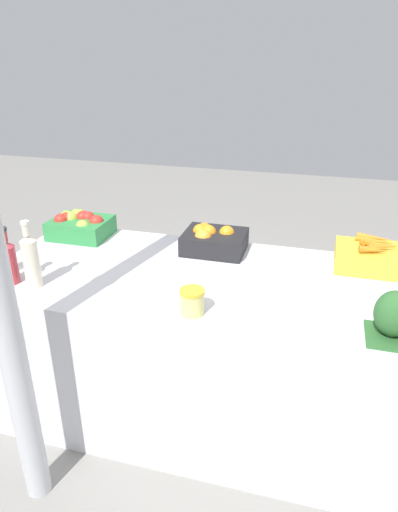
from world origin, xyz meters
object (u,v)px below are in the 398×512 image
orange_crate (212,239)px  juice_bottle_cloudy (31,259)px  apple_crate (79,224)px  juice_bottle_ruby (8,260)px  pickle_jar (192,302)px  carrot_crate (370,256)px

orange_crate → juice_bottle_cloudy: bearing=-138.5°
apple_crate → orange_crate: size_ratio=1.00×
orange_crate → juice_bottle_ruby: size_ratio=1.19×
orange_crate → juice_bottle_ruby: bearing=-143.2°
juice_bottle_ruby → juice_bottle_cloudy: 0.12m
juice_bottle_ruby → orange_crate: bearing=36.8°
orange_crate → pickle_jar: 0.62m
juice_bottle_ruby → carrot_crate: bearing=20.7°
carrot_crate → juice_bottle_cloudy: 1.52m
juice_bottle_ruby → apple_crate: bearing=88.1°
orange_crate → pickle_jar: (0.07, -0.61, -0.01)m
juice_bottle_cloudy → pickle_jar: 0.73m
apple_crate → juice_bottle_ruby: juice_bottle_ruby is taller
orange_crate → carrot_crate: bearing=0.2°
apple_crate → juice_bottle_ruby: size_ratio=1.19×
apple_crate → juice_bottle_ruby: bearing=-91.9°
carrot_crate → pickle_jar: 0.92m
juice_bottle_cloudy → pickle_jar: (0.72, -0.04, -0.07)m
orange_crate → apple_crate: bearing=179.8°
apple_crate → juice_bottle_cloudy: 0.59m
orange_crate → carrot_crate: 0.76m
orange_crate → pickle_jar: bearing=-83.3°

